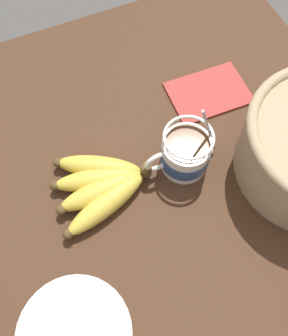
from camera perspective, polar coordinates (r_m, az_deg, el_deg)
table at (r=73.77cm, az=1.40°, el=-2.02°), size 92.27×92.27×3.11cm
coffee_mug at (r=70.37cm, az=6.25°, el=2.23°), size 15.25×9.37×17.09cm
banana_bunch at (r=69.83cm, az=-6.56°, el=-2.66°), size 19.37×17.93×4.47cm
napkin at (r=83.62cm, az=9.80°, el=11.23°), size 17.16×12.32×0.60cm
small_plate at (r=66.56cm, az=-10.64°, el=-23.67°), size 18.84×18.84×0.60cm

